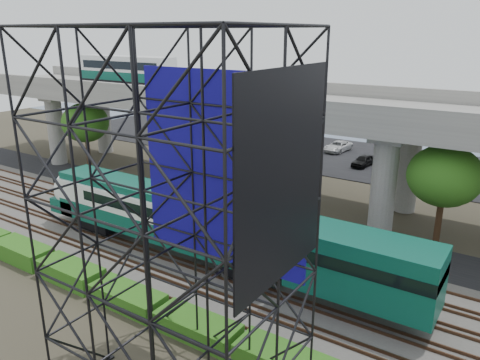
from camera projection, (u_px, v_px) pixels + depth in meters
The scene contains 13 objects.
ground at pixel (166, 270), 30.48m from camera, with size 140.00×140.00×0.00m, color #474233.
ballast_bed at pixel (186, 257), 32.04m from camera, with size 90.00×12.00×0.20m, color slate.
service_road at pixel (252, 218), 38.81m from camera, with size 90.00×5.00×0.08m, color black.
parking_lot at pixel (353, 158), 57.51m from camera, with size 90.00×18.00×0.08m, color black.
harbor_water at pixel (402, 129), 75.01m from camera, with size 140.00×40.00×0.03m, color #465773.
rail_tracks at pixel (186, 255), 31.98m from camera, with size 90.00×9.52×0.16m.
commuter_train at pixel (189, 220), 31.01m from camera, with size 29.30×3.06×4.30m.
overpass at pixel (272, 110), 41.46m from camera, with size 80.00×12.00×12.40m.
scaffold_tower at pixel (175, 236), 17.61m from camera, with size 9.36×6.36×15.00m.
hedge_strip at pixel (128, 297), 26.36m from camera, with size 34.60×1.80×1.20m.
trees at pixel (242, 135), 44.11m from camera, with size 40.94×16.94×7.69m.
suv at pixel (170, 190), 43.45m from camera, with size 2.53×5.50×1.53m, color black.
parked_cars at pixel (351, 153), 57.00m from camera, with size 37.75×9.63×1.31m.
Camera 1 is at (19.06, -20.11, 14.80)m, focal length 35.00 mm.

